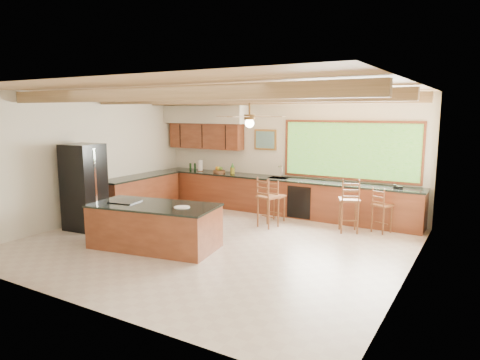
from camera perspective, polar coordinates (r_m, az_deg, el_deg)
The scene contains 9 objects.
ground at distance 8.62m, azimuth -3.36°, elevation -8.34°, with size 7.20×7.20×0.00m, color beige.
room_shell at distance 8.87m, azimuth -2.04°, elevation 6.72°, with size 7.27×6.54×3.02m.
counter_run at distance 11.00m, azimuth 0.41°, elevation -1.98°, with size 7.12×3.10×1.24m.
island at distance 8.38m, azimuth -11.33°, elevation -6.02°, with size 2.57×1.53×0.86m.
refrigerator at distance 10.00m, azimuth -20.05°, elevation -0.88°, with size 0.81×0.79×1.89m.
bar_stool_a at distance 9.56m, azimuth 3.61°, elevation -2.39°, with size 0.50×0.50×1.15m.
bar_stool_b at distance 10.06m, azimuth 4.68°, elevation -2.26°, with size 0.39×0.39×1.02m.
bar_stool_c at distance 9.42m, azimuth 14.25°, elevation -2.69°, with size 0.56×0.56×1.19m.
bar_stool_d at distance 9.62m, azimuth 18.36°, elevation -3.33°, with size 0.46×0.46×0.99m.
Camera 1 is at (4.61, -6.81, 2.59)m, focal length 32.00 mm.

